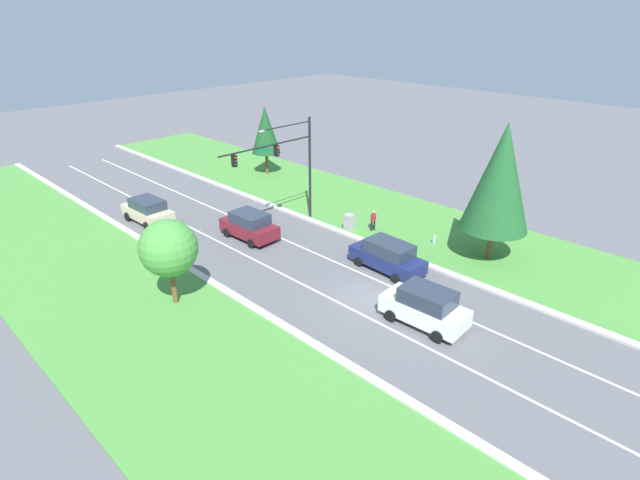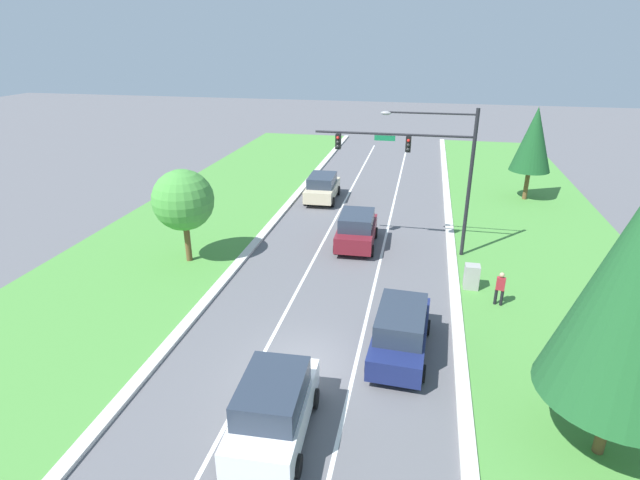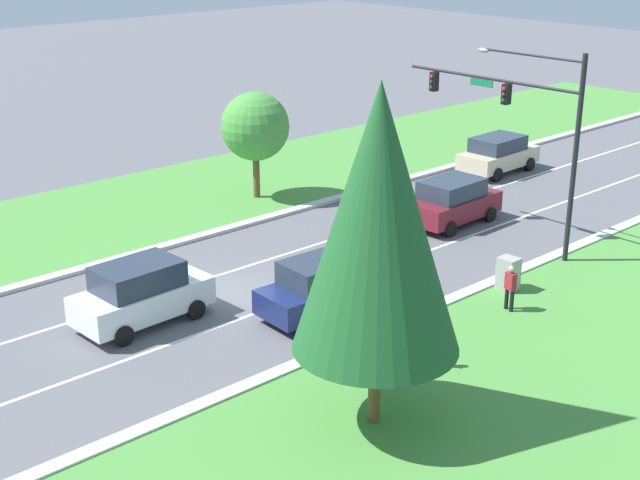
{
  "view_description": "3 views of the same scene",
  "coord_description": "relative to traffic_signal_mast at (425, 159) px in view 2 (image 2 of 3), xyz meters",
  "views": [
    {
      "loc": [
        -20.04,
        -15.44,
        15.31
      ],
      "look_at": [
        -0.14,
        4.13,
        2.41
      ],
      "focal_mm": 28.0,
      "sensor_mm": 36.0,
      "label": 1
    },
    {
      "loc": [
        3.68,
        -15.1,
        11.46
      ],
      "look_at": [
        -1.07,
        7.49,
        1.94
      ],
      "focal_mm": 28.0,
      "sensor_mm": 36.0,
      "label": 2
    },
    {
      "loc": [
        23.77,
        -17.33,
        12.86
      ],
      "look_at": [
        1.42,
        2.86,
        1.74
      ],
      "focal_mm": 50.0,
      "sensor_mm": 36.0,
      "label": 3
    }
  ],
  "objects": [
    {
      "name": "champagne_suv",
      "position": [
        -7.28,
        8.4,
        -4.4
      ],
      "size": [
        2.35,
        4.75,
        1.93
      ],
      "rotation": [
        0.0,
        0.0,
        0.03
      ],
      "color": "beige",
      "rests_on": "ground_plane"
    },
    {
      "name": "burgundy_suv",
      "position": [
        -3.57,
        0.27,
        -4.38
      ],
      "size": [
        2.37,
        4.57,
        2.01
      ],
      "rotation": [
        0.0,
        0.0,
        0.03
      ],
      "color": "maroon",
      "rests_on": "ground_plane"
    },
    {
      "name": "conifer_near_right_tree",
      "position": [
        7.53,
        11.53,
        -0.88
      ],
      "size": [
        2.86,
        2.86,
        6.83
      ],
      "color": "brown",
      "rests_on": "ground_plane"
    },
    {
      "name": "grass_verge_left",
      "position": [
        -14.68,
        -11.45,
        -5.36
      ],
      "size": [
        10.0,
        90.0,
        0.08
      ],
      "color": "#4C8E3D",
      "rests_on": "ground_plane"
    },
    {
      "name": "oak_near_left_tree",
      "position": [
        -12.16,
        -3.81,
        -1.91
      ],
      "size": [
        3.21,
        3.21,
        5.12
      ],
      "color": "brown",
      "rests_on": "ground_plane"
    },
    {
      "name": "utility_cabinet",
      "position": [
        2.62,
        -4.0,
        -4.76
      ],
      "size": [
        0.7,
        0.6,
        1.29
      ],
      "color": "#9E9E99",
      "rests_on": "ground_plane"
    },
    {
      "name": "white_suv",
      "position": [
        -3.93,
        -15.13,
        -4.33
      ],
      "size": [
        2.36,
        4.64,
        2.11
      ],
      "rotation": [
        0.0,
        0.0,
        0.04
      ],
      "color": "white",
      "rests_on": "ground_plane"
    },
    {
      "name": "fire_hydrant",
      "position": [
        5.05,
        -9.98,
        -5.06
      ],
      "size": [
        0.34,
        0.2,
        0.7
      ],
      "color": "#B7B7BC",
      "rests_on": "ground_plane"
    },
    {
      "name": "lane_stripe_inner_left",
      "position": [
        -5.58,
        -11.45,
        -5.4
      ],
      "size": [
        0.14,
        81.0,
        0.01
      ],
      "color": "white",
      "rests_on": "ground_plane"
    },
    {
      "name": "curb_strip_right",
      "position": [
        1.87,
        -11.45,
        -5.33
      ],
      "size": [
        0.5,
        90.0,
        0.15
      ],
      "color": "beige",
      "rests_on": "ground_plane"
    },
    {
      "name": "ground_plane",
      "position": [
        -3.78,
        -11.45,
        -5.4
      ],
      "size": [
        160.0,
        160.0,
        0.0
      ],
      "primitive_type": "plane",
      "color": "#5B5B60"
    },
    {
      "name": "grass_verge_right",
      "position": [
        7.12,
        -11.45,
        -5.36
      ],
      "size": [
        10.0,
        90.0,
        0.08
      ],
      "color": "#4C8E3D",
      "rests_on": "ground_plane"
    },
    {
      "name": "curb_strip_left",
      "position": [
        -9.43,
        -11.45,
        -5.33
      ],
      "size": [
        0.5,
        90.0,
        0.15
      ],
      "color": "beige",
      "rests_on": "ground_plane"
    },
    {
      "name": "navy_suv",
      "position": [
        -0.43,
        -9.97,
        -4.4
      ],
      "size": [
        2.31,
        5.12,
        1.98
      ],
      "rotation": [
        0.0,
        0.0,
        -0.04
      ],
      "color": "navy",
      "rests_on": "ground_plane"
    },
    {
      "name": "lane_stripe_inner_right",
      "position": [
        -1.98,
        -11.45,
        -5.4
      ],
      "size": [
        0.14,
        81.0,
        0.01
      ],
      "color": "white",
      "rests_on": "ground_plane"
    },
    {
      "name": "pedestrian",
      "position": [
        3.74,
        -5.41,
        -4.46
      ],
      "size": [
        0.42,
        0.29,
        1.69
      ],
      "rotation": [
        0.0,
        0.0,
        2.93
      ],
      "color": "black",
      "rests_on": "ground_plane"
    },
    {
      "name": "traffic_signal_mast",
      "position": [
        0.0,
        0.0,
        0.0
      ],
      "size": [
        8.42,
        0.41,
        8.08
      ],
      "color": "black",
      "rests_on": "ground_plane"
    }
  ]
}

